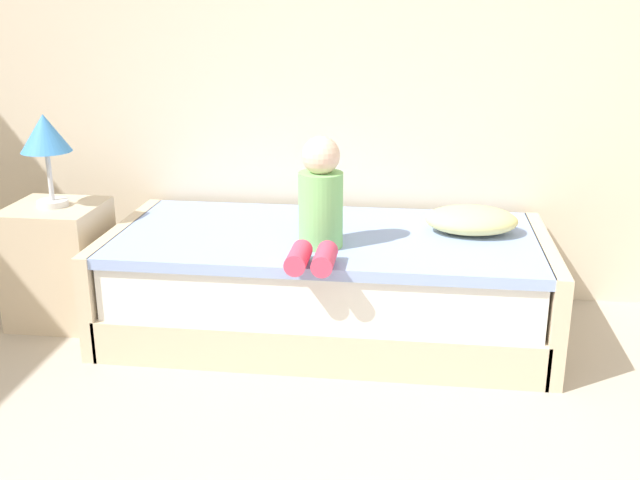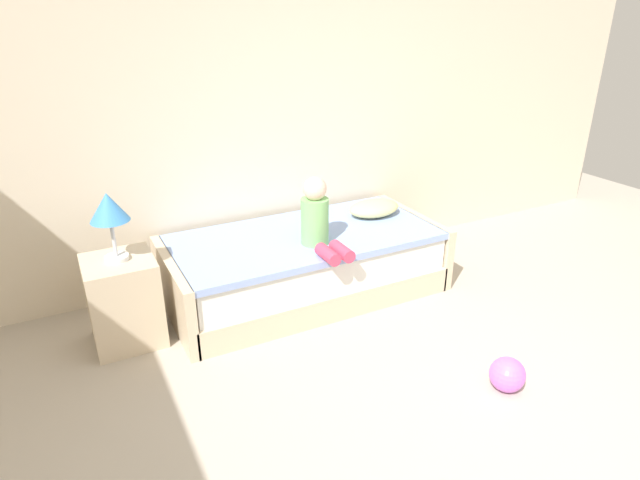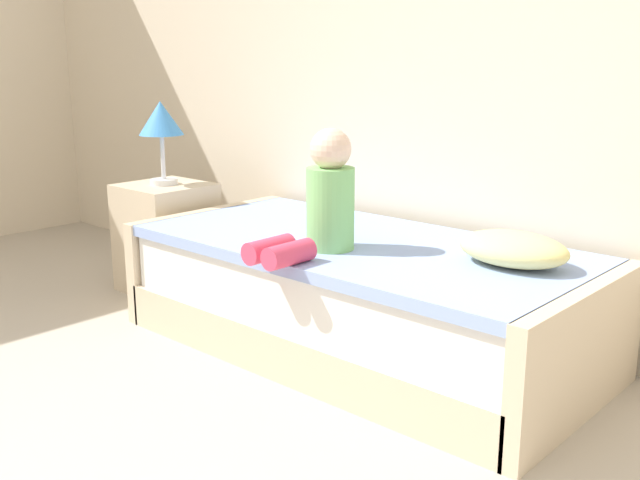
{
  "view_description": "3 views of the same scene",
  "coord_description": "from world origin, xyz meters",
  "px_view_note": "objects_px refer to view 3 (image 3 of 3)",
  "views": [
    {
      "loc": [
        0.16,
        -1.37,
        1.58
      ],
      "look_at": [
        -0.24,
        1.75,
        0.55
      ],
      "focal_mm": 41.9,
      "sensor_mm": 36.0,
      "label": 1
    },
    {
      "loc": [
        -1.86,
        -1.36,
        2.08
      ],
      "look_at": [
        -0.24,
        1.75,
        0.55
      ],
      "focal_mm": 30.01,
      "sensor_mm": 36.0,
      "label": 2
    },
    {
      "loc": [
        1.74,
        -0.42,
        1.28
      ],
      "look_at": [
        -0.24,
        1.75,
        0.55
      ],
      "focal_mm": 41.5,
      "sensor_mm": 36.0,
      "label": 3
    }
  ],
  "objects_px": {
    "table_lamp": "(161,122)",
    "pillow": "(513,249)",
    "nightstand": "(167,237)",
    "child_figure": "(323,202)",
    "bed": "(358,296)"
  },
  "relations": [
    {
      "from": "nightstand",
      "to": "child_figure",
      "type": "bearing_deg",
      "value": -8.13
    },
    {
      "from": "nightstand",
      "to": "pillow",
      "type": "bearing_deg",
      "value": 3.84
    },
    {
      "from": "table_lamp",
      "to": "child_figure",
      "type": "bearing_deg",
      "value": -8.13
    },
    {
      "from": "nightstand",
      "to": "pillow",
      "type": "xyz_separation_m",
      "value": [
        2.03,
        0.14,
        0.26
      ]
    },
    {
      "from": "nightstand",
      "to": "table_lamp",
      "type": "height_order",
      "value": "table_lamp"
    },
    {
      "from": "nightstand",
      "to": "pillow",
      "type": "relative_size",
      "value": 1.36
    },
    {
      "from": "nightstand",
      "to": "pillow",
      "type": "height_order",
      "value": "pillow"
    },
    {
      "from": "table_lamp",
      "to": "pillow",
      "type": "height_order",
      "value": "table_lamp"
    },
    {
      "from": "nightstand",
      "to": "pillow",
      "type": "distance_m",
      "value": 2.05
    },
    {
      "from": "nightstand",
      "to": "bed",
      "type": "bearing_deg",
      "value": 1.55
    },
    {
      "from": "bed",
      "to": "table_lamp",
      "type": "bearing_deg",
      "value": -178.45
    },
    {
      "from": "table_lamp",
      "to": "child_figure",
      "type": "relative_size",
      "value": 0.88
    },
    {
      "from": "table_lamp",
      "to": "pillow",
      "type": "xyz_separation_m",
      "value": [
        2.03,
        0.14,
        -0.37
      ]
    },
    {
      "from": "bed",
      "to": "table_lamp",
      "type": "relative_size",
      "value": 4.69
    },
    {
      "from": "bed",
      "to": "pillow",
      "type": "bearing_deg",
      "value": 8.34
    }
  ]
}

